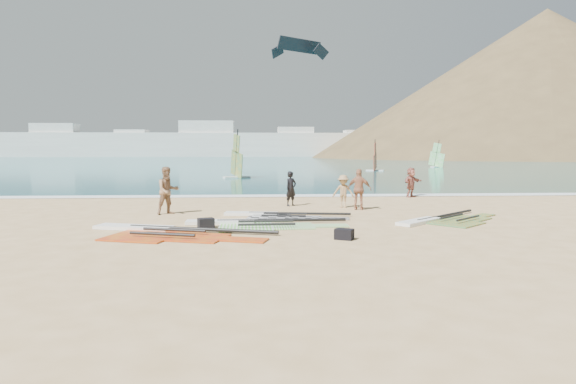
{
  "coord_description": "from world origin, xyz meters",
  "views": [
    {
      "loc": [
        -2.18,
        -14.93,
        2.71
      ],
      "look_at": [
        -1.08,
        4.0,
        1.0
      ],
      "focal_mm": 30.0,
      "sensor_mm": 36.0,
      "label": 1
    }
  ],
  "objects": [
    {
      "name": "person_wetsuit",
      "position": [
        -0.72,
        7.71,
        0.82
      ],
      "size": [
        0.72,
        0.68,
        1.65
      ],
      "primitive_type": "imported",
      "rotation": [
        0.0,
        0.0,
        0.65
      ],
      "color": "black",
      "rests_on": "ground"
    },
    {
      "name": "rig_grey",
      "position": [
        -1.61,
        4.01,
        0.05
      ],
      "size": [
        5.11,
        2.36,
        0.2
      ],
      "rotation": [
        0.0,
        0.0,
        -0.14
      ],
      "color": "#242427",
      "rests_on": "ground"
    },
    {
      "name": "kitesurf_kite",
      "position": [
        2.59,
        43.57,
        14.79
      ],
      "size": [
        6.14,
        4.23,
        2.37
      ],
      "rotation": [
        0.0,
        0.0,
        0.58
      ],
      "color": "black",
      "rests_on": "ground"
    },
    {
      "name": "beachgoer_mid",
      "position": [
        1.64,
        6.87,
        0.76
      ],
      "size": [
        1.08,
        0.77,
        1.51
      ],
      "primitive_type": "imported",
      "rotation": [
        0.0,
        0.0,
        -0.23
      ],
      "color": "#A98354",
      "rests_on": "ground"
    },
    {
      "name": "headland_main",
      "position": [
        85.0,
        130.0,
        0.0
      ],
      "size": [
        143.0,
        143.0,
        45.0
      ],
      "primitive_type": "cone",
      "color": "brown",
      "rests_on": "ground"
    },
    {
      "name": "windsurfer_centre",
      "position": [
        11.81,
        42.9,
        1.17
      ],
      "size": [
        2.2,
        2.44,
        3.89
      ],
      "rotation": [
        0.0,
        0.0,
        -0.38
      ],
      "color": "white",
      "rests_on": "ground"
    },
    {
      "name": "beachgoer_right",
      "position": [
        6.28,
        11.5,
        0.84
      ],
      "size": [
        1.51,
        1.37,
        1.67
      ],
      "primitive_type": "imported",
      "rotation": [
        0.0,
        0.0,
        0.7
      ],
      "color": "#A75E4F",
      "rests_on": "ground"
    },
    {
      "name": "surf_line",
      "position": [
        0.0,
        12.3,
        0.0
      ],
      "size": [
        300.0,
        1.2,
        0.04
      ],
      "primitive_type": "cube",
      "color": "white",
      "rests_on": "ground"
    },
    {
      "name": "windsurfer_right",
      "position": [
        23.59,
        53.99,
        1.19
      ],
      "size": [
        2.1,
        2.13,
        3.99
      ],
      "rotation": [
        0.0,
        0.0,
        0.67
      ],
      "color": "white",
      "rests_on": "ground"
    },
    {
      "name": "beachgoer_left",
      "position": [
        -5.99,
        5.12,
        0.99
      ],
      "size": [
        1.21,
        1.13,
        1.97
      ],
      "primitive_type": "imported",
      "rotation": [
        0.0,
        0.0,
        0.54
      ],
      "color": "#966D4E",
      "rests_on": "ground"
    },
    {
      "name": "rig_red",
      "position": [
        -5.35,
        0.46,
        0.05
      ],
      "size": [
        6.22,
        3.45,
        0.2
      ],
      "rotation": [
        0.0,
        0.0,
        -0.3
      ],
      "color": "red",
      "rests_on": "ground"
    },
    {
      "name": "rig_green",
      "position": [
        -2.45,
        1.95,
        0.05
      ],
      "size": [
        5.84,
        2.31,
        0.2
      ],
      "rotation": [
        0.0,
        0.0,
        0.03
      ],
      "color": "#54C334",
      "rests_on": "ground"
    },
    {
      "name": "beachgoer_back",
      "position": [
        2.21,
        6.09,
        0.91
      ],
      "size": [
        1.15,
        0.75,
        1.83
      ],
      "primitive_type": "imported",
      "rotation": [
        0.0,
        0.0,
        2.84
      ],
      "color": "#B17350",
      "rests_on": "ground"
    },
    {
      "name": "gear_bag_far",
      "position": [
        0.33,
        -0.84,
        0.16
      ],
      "size": [
        0.64,
        0.57,
        0.32
      ],
      "primitive_type": "cube",
      "rotation": [
        0.0,
        0.0,
        -0.47
      ],
      "color": "black",
      "rests_on": "ground"
    },
    {
      "name": "far_town",
      "position": [
        -15.72,
        150.0,
        4.49
      ],
      "size": [
        160.0,
        8.0,
        12.0
      ],
      "color": "white",
      "rests_on": "ground"
    },
    {
      "name": "windsurfer_left",
      "position": [
        -4.33,
        29.42,
        1.31
      ],
      "size": [
        2.55,
        2.79,
        4.52
      ],
      "rotation": [
        0.0,
        0.0,
        0.42
      ],
      "color": "white",
      "rests_on": "ground"
    },
    {
      "name": "gear_bag_near",
      "position": [
        -4.04,
        1.51,
        0.17
      ],
      "size": [
        0.63,
        0.54,
        0.34
      ],
      "primitive_type": "cube",
      "rotation": [
        0.0,
        0.0,
        0.34
      ],
      "color": "black",
      "rests_on": "ground"
    },
    {
      "name": "sea",
      "position": [
        0.0,
        132.0,
        0.0
      ],
      "size": [
        300.0,
        240.0,
        0.06
      ],
      "primitive_type": "cube",
      "color": "#0B3E50",
      "rests_on": "ground"
    },
    {
      "name": "ground",
      "position": [
        0.0,
        0.0,
        0.0
      ],
      "size": [
        300.0,
        300.0,
        0.0
      ],
      "primitive_type": "plane",
      "color": "tan",
      "rests_on": "ground"
    },
    {
      "name": "rig_orange",
      "position": [
        4.67,
        2.45,
        0.05
      ],
      "size": [
        4.83,
        4.1,
        0.2
      ],
      "rotation": [
        0.0,
        0.0,
        0.72
      ],
      "color": "orange",
      "rests_on": "ground"
    }
  ]
}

